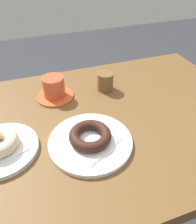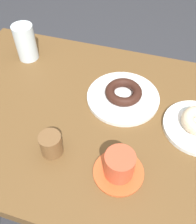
% 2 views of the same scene
% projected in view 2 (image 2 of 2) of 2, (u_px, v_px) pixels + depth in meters
% --- Properties ---
extents(ground_plane, '(6.00, 6.00, 0.00)m').
position_uv_depth(ground_plane, '(97.00, 205.00, 1.36)').
color(ground_plane, '#313339').
extents(table, '(1.05, 0.69, 0.76)m').
position_uv_depth(table, '(96.00, 131.00, 0.85)').
color(table, brown).
rests_on(table, ground_plane).
extents(plate_chocolate_ring, '(0.23, 0.23, 0.01)m').
position_uv_depth(plate_chocolate_ring, '(123.00, 97.00, 0.82)').
color(plate_chocolate_ring, white).
rests_on(plate_chocolate_ring, table).
extents(napkin_chocolate_ring, '(0.17, 0.17, 0.00)m').
position_uv_depth(napkin_chocolate_ring, '(123.00, 96.00, 0.81)').
color(napkin_chocolate_ring, white).
rests_on(napkin_chocolate_ring, plate_chocolate_ring).
extents(donut_chocolate_ring, '(0.12, 0.12, 0.03)m').
position_uv_depth(donut_chocolate_ring, '(124.00, 92.00, 0.80)').
color(donut_chocolate_ring, '#361B14').
rests_on(donut_chocolate_ring, napkin_chocolate_ring).
extents(water_glass, '(0.07, 0.07, 0.13)m').
position_uv_depth(water_glass, '(26.00, 42.00, 0.91)').
color(water_glass, silver).
rests_on(water_glass, table).
extents(coffee_cup, '(0.13, 0.13, 0.08)m').
position_uv_depth(coffee_cup, '(119.00, 166.00, 0.63)').
color(coffee_cup, '#D05628').
rests_on(coffee_cup, table).
extents(sugar_jar, '(0.06, 0.06, 0.07)m').
position_uv_depth(sugar_jar, '(51.00, 144.00, 0.67)').
color(sugar_jar, brown).
rests_on(sugar_jar, table).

